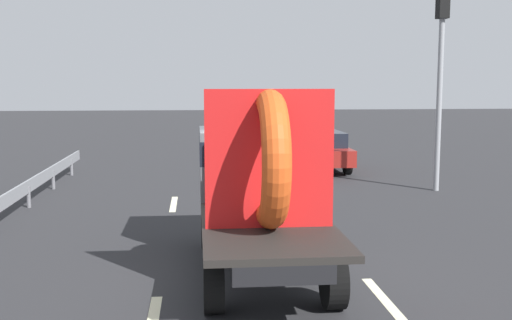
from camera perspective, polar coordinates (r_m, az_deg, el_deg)
The scene contains 8 objects.
ground_plane at distance 10.93m, azimuth 1.38°, elevation -9.83°, with size 120.00×120.00×0.00m, color #28282B.
flatbed_truck at distance 10.90m, azimuth 0.12°, elevation -1.73°, with size 2.02×5.38×3.11m.
distant_sedan at distance 22.77m, azimuth 5.69°, elevation 1.04°, with size 1.85×4.33×1.41m.
traffic_light at distance 18.82m, azimuth 16.73°, elevation 8.88°, with size 0.42×0.36×5.90m.
guardrail at distance 18.12m, azimuth -19.22°, elevation -1.67°, with size 0.10×11.03×0.71m.
lane_dash_left_far at distance 16.45m, azimuth -7.62°, elevation -4.05°, with size 2.05×0.16×0.01m, color beige.
lane_dash_right_near at distance 9.39m, azimuth 12.11°, elevation -12.87°, with size 2.31×0.16×0.01m, color beige.
lane_dash_right_far at distance 16.80m, azimuth 3.97°, elevation -3.76°, with size 2.62×0.16×0.01m, color beige.
Camera 1 is at (-1.27, -10.37, 3.21)m, focal length 43.26 mm.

